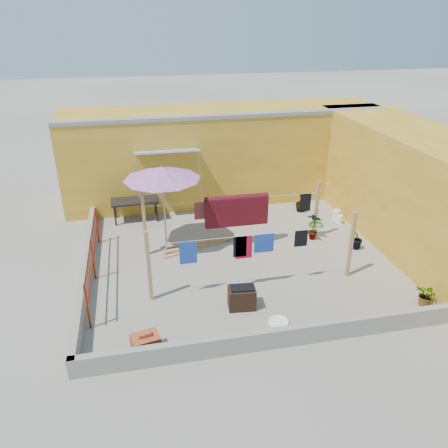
# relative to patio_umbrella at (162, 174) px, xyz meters

# --- Properties ---
(ground) EXTENTS (80.00, 80.00, 0.00)m
(ground) POSITION_rel_patio_umbrella_xyz_m (1.92, -1.08, -2.25)
(ground) COLOR #9E998E
(ground) RESTS_ON ground
(wall_back) EXTENTS (11.00, 3.27, 3.21)m
(wall_back) POSITION_rel_patio_umbrella_xyz_m (2.42, 3.62, -0.64)
(wall_back) COLOR gold
(wall_back) RESTS_ON ground
(wall_right) EXTENTS (2.40, 9.00, 3.20)m
(wall_right) POSITION_rel_patio_umbrella_xyz_m (7.12, -1.08, -0.65)
(wall_right) COLOR gold
(wall_right) RESTS_ON ground
(parapet_front) EXTENTS (8.30, 0.16, 0.44)m
(parapet_front) POSITION_rel_patio_umbrella_xyz_m (1.92, -4.66, -2.03)
(parapet_front) COLOR gray
(parapet_front) RESTS_ON ground
(parapet_left) EXTENTS (0.16, 7.30, 0.44)m
(parapet_left) POSITION_rel_patio_umbrella_xyz_m (-2.16, -1.08, -2.03)
(parapet_left) COLOR gray
(parapet_left) RESTS_ON ground
(red_railing) EXTENTS (0.05, 4.20, 1.10)m
(red_railing) POSITION_rel_patio_umbrella_xyz_m (-1.93, -1.28, -1.53)
(red_railing) COLOR maroon
(red_railing) RESTS_ON ground
(clothesline_rig) EXTENTS (5.09, 2.35, 1.80)m
(clothesline_rig) POSITION_rel_patio_umbrella_xyz_m (1.98, -0.54, -1.19)
(clothesline_rig) COLOR tan
(clothesline_rig) RESTS_ON ground
(patio_umbrella) EXTENTS (2.65, 2.65, 2.51)m
(patio_umbrella) POSITION_rel_patio_umbrella_xyz_m (0.00, 0.00, 0.00)
(patio_umbrella) COLOR gray
(patio_umbrella) RESTS_ON ground
(outdoor_table) EXTENTS (1.54, 0.81, 0.71)m
(outdoor_table) POSITION_rel_patio_umbrella_xyz_m (-0.80, 2.12, -1.61)
(outdoor_table) COLOR black
(outdoor_table) RESTS_ON ground
(brick_stack) EXTENTS (0.62, 0.50, 0.48)m
(brick_stack) POSITION_rel_patio_umbrella_xyz_m (-0.79, -4.28, -2.05)
(brick_stack) COLOR #A14D25
(brick_stack) RESTS_ON ground
(lumber_pile) EXTENTS (2.15, 0.81, 0.13)m
(lumber_pile) POSITION_rel_patio_umbrella_xyz_m (0.88, -0.17, -2.19)
(lumber_pile) COLOR tan
(lumber_pile) RESTS_ON ground
(brazier) EXTENTS (0.65, 0.47, 0.56)m
(brazier) POSITION_rel_patio_umbrella_xyz_m (1.43, -3.23, -1.98)
(brazier) COLOR black
(brazier) RESTS_ON ground
(white_basin) EXTENTS (0.47, 0.47, 0.08)m
(white_basin) POSITION_rel_patio_umbrella_xyz_m (2.07, -3.99, -2.21)
(white_basin) COLOR white
(white_basin) RESTS_ON ground
(water_jug_a) EXTENTS (0.24, 0.24, 0.38)m
(water_jug_a) POSITION_rel_patio_umbrella_xyz_m (5.62, 0.76, -2.08)
(water_jug_a) COLOR white
(water_jug_a) RESTS_ON ground
(water_jug_b) EXTENTS (0.20, 0.20, 0.31)m
(water_jug_b) POSITION_rel_patio_umbrella_xyz_m (5.62, 0.49, -2.11)
(water_jug_b) COLOR white
(water_jug_b) RESTS_ON ground
(green_hose) EXTENTS (0.48, 0.48, 0.07)m
(green_hose) POSITION_rel_patio_umbrella_xyz_m (4.80, 0.46, -2.22)
(green_hose) COLOR #19741E
(green_hose) RESTS_ON ground
(plant_back_a) EXTENTS (0.77, 0.69, 0.77)m
(plant_back_a) POSITION_rel_patio_umbrella_xyz_m (2.41, 1.48, -1.86)
(plant_back_a) COLOR #175118
(plant_back_a) RESTS_ON ground
(plant_back_b) EXTENTS (0.49, 0.49, 0.69)m
(plant_back_b) POSITION_rel_patio_umbrella_xyz_m (4.73, 1.64, -1.91)
(plant_back_b) COLOR #175118
(plant_back_b) RESTS_ON ground
(plant_right_a) EXTENTS (0.54, 0.54, 0.87)m
(plant_right_a) POSITION_rel_patio_umbrella_xyz_m (4.35, -0.39, -1.82)
(plant_right_a) COLOR #175118
(plant_right_a) RESTS_ON ground
(plant_right_b) EXTENTS (0.47, 0.46, 0.66)m
(plant_right_b) POSITION_rel_patio_umbrella_xyz_m (5.31, -1.23, -1.92)
(plant_right_b) COLOR #175118
(plant_right_b) RESTS_ON ground
(plant_right_c) EXTENTS (0.55, 0.59, 0.54)m
(plant_right_c) POSITION_rel_patio_umbrella_xyz_m (5.62, -4.04, -1.98)
(plant_right_c) COLOR #175118
(plant_right_c) RESTS_ON ground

